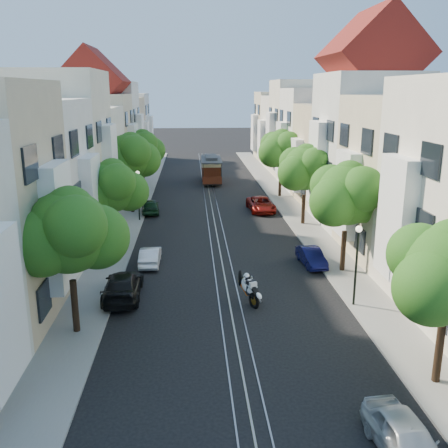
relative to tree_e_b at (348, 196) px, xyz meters
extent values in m
plane|color=black|center=(-7.26, 19.02, -4.73)|extent=(200.00, 200.00, 0.00)
cube|color=gray|center=(-0.01, 19.02, -4.67)|extent=(2.50, 80.00, 0.12)
cube|color=gray|center=(-14.51, 19.02, -4.67)|extent=(2.50, 80.00, 0.12)
cube|color=gray|center=(-7.81, 19.02, -4.72)|extent=(0.06, 80.00, 0.02)
cube|color=gray|center=(-7.26, 19.02, -4.72)|extent=(0.06, 80.00, 0.02)
cube|color=gray|center=(-6.71, 19.02, -4.72)|extent=(0.06, 80.00, 0.02)
cube|color=tan|center=(-7.26, 19.02, -4.73)|extent=(0.08, 80.00, 0.01)
cube|color=white|center=(0.94, -4.98, -0.11)|extent=(0.90, 3.04, 6.05)
cube|color=beige|center=(4.74, 3.02, 0.27)|extent=(7.00, 8.00, 10.00)
cube|color=white|center=(0.94, 3.02, -0.53)|extent=(0.90, 3.04, 5.50)
cube|color=silver|center=(4.74, 11.02, 1.27)|extent=(7.00, 8.00, 12.00)
cube|color=white|center=(0.94, 11.02, 0.31)|extent=(0.90, 3.04, 6.60)
cube|color=#C6B28C|center=(4.74, 19.02, -0.23)|extent=(7.00, 8.00, 9.00)
cube|color=white|center=(0.94, 19.02, -0.95)|extent=(0.90, 3.04, 4.95)
cube|color=white|center=(4.74, 27.02, 0.52)|extent=(7.00, 8.00, 10.50)
cube|color=white|center=(0.94, 27.02, -0.32)|extent=(0.90, 3.04, 5.78)
cube|color=beige|center=(4.74, 35.02, 1.02)|extent=(7.00, 8.00, 11.50)
cube|color=white|center=(0.94, 35.02, 0.10)|extent=(0.90, 3.04, 6.32)
cube|color=silver|center=(4.74, 43.02, 0.02)|extent=(7.00, 8.00, 9.50)
cube|color=white|center=(0.94, 43.02, -0.74)|extent=(0.90, 3.04, 5.23)
cube|color=beige|center=(4.74, 51.02, 0.27)|extent=(7.00, 8.00, 10.00)
cube|color=white|center=(0.94, 51.02, -0.53)|extent=(0.90, 3.04, 5.50)
cube|color=white|center=(-15.46, -4.98, -0.21)|extent=(0.90, 3.04, 5.93)
cube|color=white|center=(-19.26, 3.02, 0.17)|extent=(7.00, 8.00, 9.80)
cube|color=white|center=(-15.46, 3.02, -0.62)|extent=(0.90, 3.04, 5.39)
cube|color=beige|center=(-19.26, 11.02, 1.15)|extent=(7.00, 8.00, 11.76)
cube|color=white|center=(-15.46, 11.02, 0.21)|extent=(0.90, 3.04, 6.47)
cube|color=silver|center=(-19.26, 19.02, -0.32)|extent=(7.00, 8.00, 8.82)
cube|color=white|center=(-15.46, 19.02, -1.03)|extent=(0.90, 3.04, 4.85)
cube|color=beige|center=(-19.26, 27.02, 0.41)|extent=(7.00, 8.00, 10.29)
cube|color=white|center=(-15.46, 27.02, -0.41)|extent=(0.90, 3.04, 5.66)
cube|color=silver|center=(-19.26, 35.02, 0.90)|extent=(7.00, 8.00, 11.27)
cube|color=white|center=(-15.46, 35.02, 0.00)|extent=(0.90, 3.04, 6.20)
cube|color=#C6B28C|center=(-19.26, 43.02, -0.08)|extent=(7.00, 8.00, 9.31)
cube|color=white|center=(-15.46, 43.02, -0.82)|extent=(0.90, 3.04, 5.12)
cube|color=white|center=(-19.26, 51.02, 0.17)|extent=(7.00, 8.00, 9.80)
cube|color=white|center=(-15.46, 51.02, -0.62)|extent=(0.90, 3.04, 5.39)
cylinder|color=black|center=(-0.06, -11.98, -3.48)|extent=(0.30, 0.30, 2.27)
sphere|color=#1F4E13|center=(-1.01, -12.68, -0.56)|extent=(2.64, 2.64, 2.64)
cylinder|color=black|center=(-0.06, 0.02, -3.39)|extent=(0.30, 0.30, 2.45)
sphere|color=#1F4E13|center=(-0.06, 0.02, 0.08)|extent=(3.64, 3.64, 3.64)
sphere|color=#1F4E13|center=(1.04, 0.52, -0.32)|extent=(2.91, 2.91, 2.91)
sphere|color=#1F4E13|center=(-1.01, -0.68, -0.22)|extent=(2.84, 2.84, 2.84)
sphere|color=#1F4E13|center=(0.04, 0.12, 0.98)|extent=(2.18, 2.18, 2.18)
cylinder|color=black|center=(-0.06, 11.02, -3.42)|extent=(0.30, 0.30, 2.38)
sphere|color=#1F4E13|center=(-0.06, 11.02, -0.06)|extent=(3.54, 3.54, 3.54)
sphere|color=#1F4E13|center=(1.04, 11.52, -0.46)|extent=(2.83, 2.83, 2.83)
sphere|color=#1F4E13|center=(-1.01, 10.32, -0.36)|extent=(2.76, 2.76, 2.76)
sphere|color=#1F4E13|center=(0.04, 11.12, 0.84)|extent=(2.12, 2.12, 2.12)
cylinder|color=black|center=(-0.06, 22.02, -3.35)|extent=(0.30, 0.30, 2.52)
sphere|color=#1F4E13|center=(-0.06, 22.02, 0.21)|extent=(3.74, 3.74, 3.74)
sphere|color=#1F4E13|center=(1.04, 22.52, -0.19)|extent=(3.00, 3.00, 3.00)
sphere|color=#1F4E13|center=(-1.01, 21.32, -0.09)|extent=(2.92, 2.92, 2.92)
sphere|color=#1F4E13|center=(0.04, 22.12, 1.11)|extent=(2.25, 2.25, 2.25)
cylinder|color=black|center=(-14.46, -6.98, -3.39)|extent=(0.30, 0.30, 2.45)
sphere|color=#1F4E13|center=(-14.46, -6.98, 0.08)|extent=(3.64, 3.64, 3.64)
sphere|color=#1F4E13|center=(-13.36, -6.48, -0.32)|extent=(2.91, 2.91, 2.91)
sphere|color=#1F4E13|center=(-15.41, -7.68, -0.22)|extent=(2.84, 2.84, 2.84)
sphere|color=#1F4E13|center=(-14.36, -6.88, 0.98)|extent=(2.18, 2.18, 2.18)
cylinder|color=black|center=(-14.46, 5.02, -3.48)|extent=(0.30, 0.30, 2.27)
sphere|color=#1F4E13|center=(-14.46, 5.02, -0.26)|extent=(3.38, 3.38, 3.38)
sphere|color=#1F4E13|center=(-13.36, 5.52, -0.66)|extent=(2.70, 2.70, 2.70)
sphere|color=#1F4E13|center=(-15.41, 4.32, -0.56)|extent=(2.64, 2.64, 2.64)
sphere|color=#1F4E13|center=(-14.36, 5.12, 0.64)|extent=(2.03, 2.03, 2.03)
cylinder|color=black|center=(-14.46, 16.02, -3.30)|extent=(0.30, 0.30, 2.62)
sphere|color=#1F4E13|center=(-14.46, 16.02, 0.41)|extent=(3.90, 3.90, 3.90)
sphere|color=#1F4E13|center=(-13.36, 16.52, 0.01)|extent=(3.12, 3.12, 3.12)
sphere|color=#1F4E13|center=(-15.41, 15.32, 0.11)|extent=(3.04, 3.04, 3.04)
sphere|color=#1F4E13|center=(-14.36, 16.12, 1.31)|extent=(2.34, 2.34, 2.34)
cylinder|color=black|center=(-14.46, 27.02, -3.42)|extent=(0.30, 0.30, 2.38)
sphere|color=#1F4E13|center=(-14.46, 27.02, -0.06)|extent=(3.54, 3.54, 3.54)
sphere|color=#1F4E13|center=(-13.36, 27.52, -0.46)|extent=(2.83, 2.83, 2.83)
sphere|color=#1F4E13|center=(-15.41, 26.32, -0.36)|extent=(2.76, 2.76, 2.76)
sphere|color=#1F4E13|center=(-14.36, 27.12, 0.84)|extent=(2.12, 2.12, 2.12)
cylinder|color=black|center=(-0.96, -4.98, -2.61)|extent=(0.12, 0.12, 4.00)
sphere|color=#FFF2CC|center=(-0.96, -4.98, -0.61)|extent=(0.32, 0.32, 0.32)
cylinder|color=black|center=(-13.56, 13.02, -2.61)|extent=(0.12, 0.12, 4.00)
sphere|color=#FFF2CC|center=(-13.56, 13.02, -0.61)|extent=(0.32, 0.32, 0.32)
torus|color=black|center=(-6.06, -4.73, -4.38)|extent=(0.52, 0.86, 0.87)
torus|color=black|center=(-6.65, -3.45, -3.63)|extent=(0.19, 0.85, 0.84)
ellipsoid|color=white|center=(-6.33, -4.14, -3.81)|extent=(0.95, 1.28, 1.01)
ellipsoid|color=white|center=(-6.21, -4.40, -3.58)|extent=(0.66, 0.77, 0.57)
cube|color=black|center=(-6.01, -4.84, -3.81)|extent=(0.48, 0.66, 0.41)
cube|color=silver|center=(-6.20, -4.44, -3.55)|extent=(0.62, 0.74, 0.30)
sphere|color=black|center=(-6.36, -4.10, -3.42)|extent=(0.30, 0.30, 0.30)
cube|color=black|center=(-6.76, 31.10, -4.31)|extent=(2.21, 7.48, 0.28)
cube|color=#47190B|center=(-6.76, 31.10, -3.19)|extent=(2.28, 4.69, 2.24)
cube|color=beige|center=(-6.76, 31.10, -2.35)|extent=(2.33, 4.73, 0.56)
cube|color=#2D2D30|center=(-6.76, 31.10, -1.98)|extent=(2.40, 7.49, 0.17)
cube|color=#2D2D30|center=(-6.76, 31.10, -1.75)|extent=(1.34, 4.21, 0.33)
imported|color=#9FA6AB|center=(-2.86, -15.77, -4.08)|extent=(1.89, 3.94, 1.30)
imported|color=#0D0E42|center=(-1.66, 1.34, -4.19)|extent=(1.43, 3.41, 1.10)
imported|color=maroon|center=(-2.86, 15.92, -4.09)|extent=(2.41, 4.75, 1.29)
imported|color=black|center=(-12.86, -3.08, -4.05)|extent=(2.01, 4.75, 1.37)
imported|color=silver|center=(-11.82, 2.09, -4.17)|extent=(1.23, 3.45, 1.13)
imported|color=black|center=(-12.86, 15.81, -4.09)|extent=(1.85, 3.89, 1.28)
camera|label=1|loc=(-9.12, -28.04, 6.00)|focal=40.00mm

